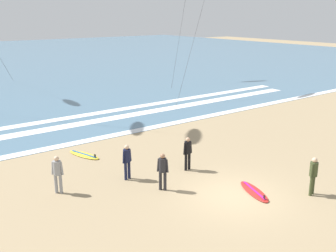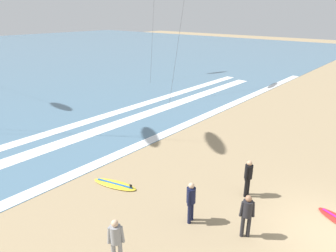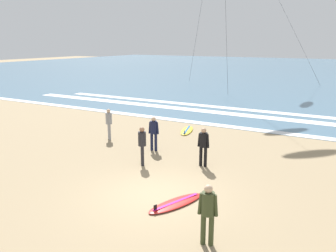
% 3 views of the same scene
% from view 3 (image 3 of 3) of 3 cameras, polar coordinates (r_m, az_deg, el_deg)
% --- Properties ---
extents(ground_plane, '(160.00, 160.00, 0.00)m').
position_cam_3_polar(ground_plane, '(11.60, -1.95, -11.31)').
color(ground_plane, '#9E8763').
extents(ocean_surface, '(140.00, 90.00, 0.01)m').
position_cam_3_polar(ocean_surface, '(64.09, 24.62, 8.21)').
color(ocean_surface, slate).
rests_on(ocean_surface, ground).
extents(wave_foam_shoreline, '(54.75, 0.71, 0.01)m').
position_cam_3_polar(wave_foam_shoreline, '(20.79, 9.74, -0.03)').
color(wave_foam_shoreline, white).
rests_on(wave_foam_shoreline, ocean_surface).
extents(wave_foam_mid_break, '(40.48, 1.08, 0.01)m').
position_cam_3_polar(wave_foam_mid_break, '(23.86, 14.77, 1.50)').
color(wave_foam_mid_break, white).
rests_on(wave_foam_mid_break, ocean_surface).
extents(wave_foam_outer_break, '(39.20, 0.88, 0.01)m').
position_cam_3_polar(wave_foam_outer_break, '(25.44, 18.95, 1.95)').
color(wave_foam_outer_break, white).
rests_on(wave_foam_outer_break, ocean_surface).
extents(surfer_left_far, '(0.51, 0.32, 1.60)m').
position_cam_3_polar(surfer_left_far, '(13.85, 5.88, -2.90)').
color(surfer_left_far, black).
rests_on(surfer_left_far, ground).
extents(surfer_foreground_main, '(0.37, 0.46, 1.60)m').
position_cam_3_polar(surfer_foreground_main, '(13.97, -4.30, -2.72)').
color(surfer_foreground_main, '#232328').
rests_on(surfer_foreground_main, ground).
extents(surfer_right_near, '(0.52, 0.32, 1.60)m').
position_cam_3_polar(surfer_right_near, '(15.76, -2.38, -0.76)').
color(surfer_right_near, '#141938').
rests_on(surfer_right_near, ground).
extents(surfer_background_far, '(0.43, 0.41, 1.60)m').
position_cam_3_polar(surfer_background_far, '(17.84, -9.75, 0.77)').
color(surfer_background_far, gray).
rests_on(surfer_background_far, ground).
extents(surfer_mid_group, '(0.52, 0.32, 1.60)m').
position_cam_3_polar(surfer_mid_group, '(8.67, 6.59, -13.53)').
color(surfer_mid_group, '#384223').
rests_on(surfer_mid_group, ground).
extents(surfboard_foreground_flat, '(1.30, 2.18, 0.25)m').
position_cam_3_polar(surfboard_foreground_flat, '(10.97, 1.34, -12.61)').
color(surfboard_foreground_flat, red).
rests_on(surfboard_foreground_flat, ground).
extents(surfboard_right_spare, '(1.17, 2.18, 0.25)m').
position_cam_3_polar(surfboard_right_spare, '(19.43, 3.14, -0.74)').
color(surfboard_right_spare, yellow).
rests_on(surfboard_right_spare, ground).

